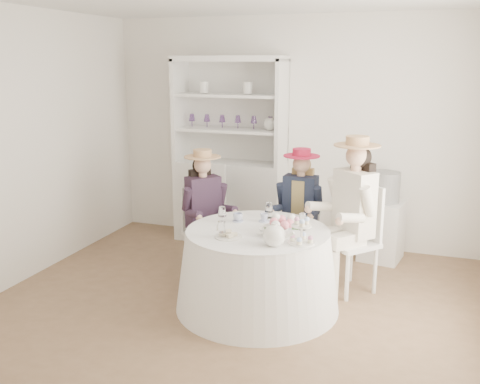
% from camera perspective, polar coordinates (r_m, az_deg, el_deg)
% --- Properties ---
extents(ground, '(4.50, 4.50, 0.00)m').
position_cam_1_polar(ground, '(4.99, -0.39, -12.06)').
color(ground, brown).
rests_on(ground, ground).
extents(wall_back, '(4.50, 0.00, 4.50)m').
position_cam_1_polar(wall_back, '(6.46, 5.61, 6.38)').
color(wall_back, white).
rests_on(wall_back, ground).
extents(wall_front, '(4.50, 0.00, 4.50)m').
position_cam_1_polar(wall_front, '(2.82, -14.28, -3.67)').
color(wall_front, white).
rests_on(wall_front, ground).
extents(wall_left, '(0.00, 4.50, 4.50)m').
position_cam_1_polar(wall_left, '(5.72, -22.22, 4.47)').
color(wall_left, white).
rests_on(wall_left, ground).
extents(tea_table, '(1.47, 1.47, 0.73)m').
position_cam_1_polar(tea_table, '(4.84, 1.87, -8.22)').
color(tea_table, white).
rests_on(tea_table, ground).
extents(hutch, '(1.40, 0.70, 2.24)m').
position_cam_1_polar(hutch, '(6.54, -0.97, 1.60)').
color(hutch, silver).
rests_on(hutch, ground).
extents(side_table, '(0.50, 0.50, 0.67)m').
position_cam_1_polar(side_table, '(6.19, 14.88, -3.99)').
color(side_table, silver).
rests_on(side_table, ground).
extents(hatbox, '(0.39, 0.39, 0.33)m').
position_cam_1_polar(hatbox, '(6.06, 15.17, 0.53)').
color(hatbox, black).
rests_on(hatbox, side_table).
extents(guest_left, '(0.56, 0.55, 1.31)m').
position_cam_1_polar(guest_left, '(5.49, -3.84, -1.39)').
color(guest_left, silver).
rests_on(guest_left, ground).
extents(guest_mid, '(0.48, 0.50, 1.32)m').
position_cam_1_polar(guest_mid, '(5.55, 6.39, -1.23)').
color(guest_mid, silver).
rests_on(guest_mid, ground).
extents(guest_right, '(0.63, 0.65, 1.51)m').
position_cam_1_polar(guest_right, '(5.12, 11.85, -1.49)').
color(guest_right, silver).
rests_on(guest_right, ground).
extents(spare_chair, '(0.46, 0.46, 1.04)m').
position_cam_1_polar(spare_chair, '(6.32, -2.77, -1.04)').
color(spare_chair, silver).
rests_on(spare_chair, ground).
extents(teacup_a, '(0.12, 0.12, 0.07)m').
position_cam_1_polar(teacup_a, '(4.95, -0.22, -2.77)').
color(teacup_a, white).
rests_on(teacup_a, tea_table).
extents(teacup_b, '(0.09, 0.09, 0.07)m').
position_cam_1_polar(teacup_b, '(4.95, 2.60, -2.80)').
color(teacup_b, white).
rests_on(teacup_b, tea_table).
extents(teacup_c, '(0.12, 0.12, 0.08)m').
position_cam_1_polar(teacup_c, '(4.80, 5.40, -3.33)').
color(teacup_c, white).
rests_on(teacup_c, tea_table).
extents(flower_bowl, '(0.29, 0.29, 0.06)m').
position_cam_1_polar(flower_bowl, '(4.57, 3.61, -4.28)').
color(flower_bowl, white).
rests_on(flower_bowl, tea_table).
extents(flower_arrangement, '(0.21, 0.21, 0.08)m').
position_cam_1_polar(flower_arrangement, '(4.61, 4.45, -3.23)').
color(flower_arrangement, pink).
rests_on(flower_arrangement, tea_table).
extents(table_teapot, '(0.26, 0.19, 0.20)m').
position_cam_1_polar(table_teapot, '(4.31, 3.70, -4.66)').
color(table_teapot, white).
rests_on(table_teapot, tea_table).
extents(sandwich_plate, '(0.23, 0.23, 0.05)m').
position_cam_1_polar(sandwich_plate, '(4.52, -1.24, -4.69)').
color(sandwich_plate, white).
rests_on(sandwich_plate, tea_table).
extents(cupcake_stand, '(0.22, 0.22, 0.21)m').
position_cam_1_polar(cupcake_stand, '(4.39, 6.58, -4.49)').
color(cupcake_stand, white).
rests_on(cupcake_stand, tea_table).
extents(stemware_set, '(0.83, 0.80, 0.15)m').
position_cam_1_polar(stemware_set, '(4.69, 1.91, -3.20)').
color(stemware_set, white).
rests_on(stemware_set, tea_table).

